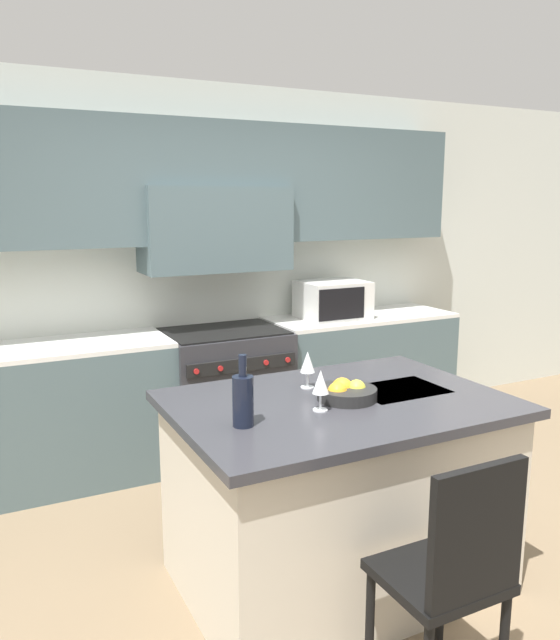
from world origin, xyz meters
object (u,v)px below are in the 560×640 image
at_px(island_chair, 453,568).
at_px(wine_bottle, 243,399).
at_px(wine_glass_far, 308,363).
at_px(wine_glass_near, 320,383).
at_px(range_stove, 225,392).
at_px(microwave, 333,300).
at_px(fruit_bowl, 346,392).

relative_size(island_chair, wine_bottle, 3.26).
height_order(wine_bottle, wine_glass_far, wine_bottle).
height_order(island_chair, wine_glass_far, wine_glass_far).
bearing_deg(wine_glass_near, island_chair, -81.14).
bearing_deg(wine_glass_near, range_stove, 81.70).
bearing_deg(wine_glass_near, wine_bottle, -176.56).
bearing_deg(wine_bottle, island_chair, -55.74).
height_order(range_stove, microwave, microwave).
xyz_separation_m(island_chair, wine_glass_near, (-0.12, 0.76, 0.50)).
relative_size(wine_bottle, fruit_bowl, 1.08).
height_order(microwave, fruit_bowl, microwave).
relative_size(island_chair, wine_glass_near, 5.32).
bearing_deg(wine_bottle, fruit_bowl, 10.48).
distance_m(wine_glass_near, wine_glass_far, 0.34).
distance_m(wine_glass_near, fruit_bowl, 0.23).
height_order(microwave, wine_bottle, wine_bottle).
height_order(wine_bottle, fruit_bowl, wine_bottle).
bearing_deg(range_stove, wine_glass_far, -95.72).
xyz_separation_m(range_stove, wine_bottle, (-0.65, -1.86, 0.59)).
distance_m(wine_bottle, wine_glass_far, 0.61).
relative_size(wine_glass_near, wine_glass_far, 1.00).
bearing_deg(wine_glass_far, microwave, 54.78).
bearing_deg(wine_glass_near, fruit_bowl, 23.58).
distance_m(island_chair, wine_bottle, 1.01).
xyz_separation_m(wine_glass_far, fruit_bowl, (0.07, -0.24, -0.09)).
xyz_separation_m(range_stove, wine_glass_near, (-0.27, -1.84, 0.60)).
distance_m(range_stove, island_chair, 2.60).
bearing_deg(fruit_bowl, island_chair, -94.88).
height_order(microwave, wine_glass_near, microwave).
relative_size(microwave, wine_bottle, 1.68).
relative_size(wine_glass_near, fruit_bowl, 0.66).
relative_size(range_stove, wine_glass_near, 5.00).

